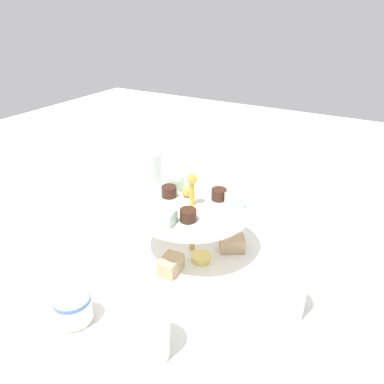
# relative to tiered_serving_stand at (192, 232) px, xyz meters

# --- Properties ---
(ground_plane) EXTENTS (2.40, 2.40, 0.00)m
(ground_plane) POSITION_rel_tiered_serving_stand_xyz_m (-0.00, 0.00, -0.05)
(ground_plane) COLOR silver
(tiered_serving_stand) EXTENTS (0.28, 0.28, 0.18)m
(tiered_serving_stand) POSITION_rel_tiered_serving_stand_xyz_m (0.00, 0.00, 0.00)
(tiered_serving_stand) COLOR white
(tiered_serving_stand) RESTS_ON ground_plane
(water_glass_tall_right) EXTENTS (0.07, 0.07, 0.13)m
(water_glass_tall_right) POSITION_rel_tiered_serving_stand_xyz_m (-0.20, 0.14, 0.01)
(water_glass_tall_right) COLOR silver
(water_glass_tall_right) RESTS_ON ground_plane
(water_glass_short_left) EXTENTS (0.06, 0.06, 0.08)m
(water_glass_short_left) POSITION_rel_tiered_serving_stand_xyz_m (0.06, -0.24, -0.01)
(water_glass_short_left) COLOR silver
(water_glass_short_left) RESTS_ON ground_plane
(teacup_with_saucer) EXTENTS (0.09, 0.09, 0.05)m
(teacup_with_saucer) POSITION_rel_tiered_serving_stand_xyz_m (-0.07, -0.25, -0.03)
(teacup_with_saucer) COLOR white
(teacup_with_saucer) RESTS_ON ground_plane
(butter_knife_left) EXTENTS (0.16, 0.09, 0.00)m
(butter_knife_left) POSITION_rel_tiered_serving_stand_xyz_m (0.13, 0.27, -0.05)
(butter_knife_left) COLOR silver
(butter_knife_left) RESTS_ON ground_plane
(butter_knife_right) EXTENTS (0.11, 0.15, 0.00)m
(butter_knife_right) POSITION_rel_tiered_serving_stand_xyz_m (-0.26, -0.14, -0.05)
(butter_knife_right) COLOR silver
(butter_knife_right) RESTS_ON ground_plane
(water_glass_mid_back) EXTENTS (0.06, 0.06, 0.10)m
(water_glass_mid_back) POSITION_rel_tiered_serving_stand_xyz_m (0.21, -0.07, -0.00)
(water_glass_mid_back) COLOR silver
(water_glass_mid_back) RESTS_ON ground_plane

